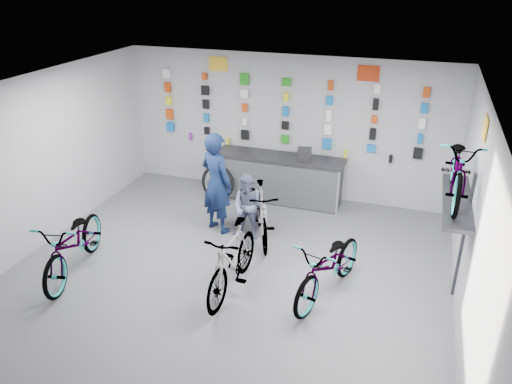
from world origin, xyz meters
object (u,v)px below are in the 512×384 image
(bike_right, at_px, (329,266))
(customer, at_px, (248,207))
(counter, at_px, (279,179))
(bike_service, at_px, (262,214))
(clerk, at_px, (217,183))
(bike_center, at_px, (232,260))
(bike_left, at_px, (74,244))

(bike_right, relative_size, customer, 1.56)
(counter, bearing_deg, customer, -92.61)
(bike_service, relative_size, clerk, 0.90)
(bike_center, height_order, bike_right, bike_center)
(bike_center, height_order, clerk, clerk)
(bike_left, bearing_deg, bike_service, 25.69)
(bike_left, xyz_separation_m, bike_service, (2.52, 2.00, -0.01))
(bike_left, height_order, customer, customer)
(bike_center, relative_size, bike_right, 0.95)
(bike_service, bearing_deg, bike_left, -165.31)
(counter, bearing_deg, bike_left, -122.42)
(bike_left, bearing_deg, bike_right, -2.77)
(bike_center, xyz_separation_m, bike_service, (-0.07, 1.66, -0.03))
(counter, relative_size, clerk, 1.41)
(bike_center, bearing_deg, counter, 95.81)
(bike_center, height_order, bike_service, bike_center)
(bike_left, relative_size, clerk, 1.06)
(counter, bearing_deg, bike_right, -60.95)
(bike_right, height_order, customer, customer)
(bike_right, bearing_deg, bike_service, 155.85)
(counter, bearing_deg, clerk, -114.47)
(bike_left, distance_m, clerk, 2.67)
(bike_service, xyz_separation_m, clerk, (-0.91, 0.09, 0.44))
(bike_center, relative_size, clerk, 0.96)
(bike_left, bearing_deg, counter, 44.87)
(bike_right, xyz_separation_m, clerk, (-2.40, 1.38, 0.45))
(bike_left, xyz_separation_m, bike_center, (2.59, 0.34, 0.02))
(bike_right, height_order, clerk, clerk)
(counter, relative_size, customer, 2.17)
(bike_center, bearing_deg, bike_left, -170.91)
(clerk, bearing_deg, bike_right, 173.67)
(bike_right, relative_size, bike_service, 1.12)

